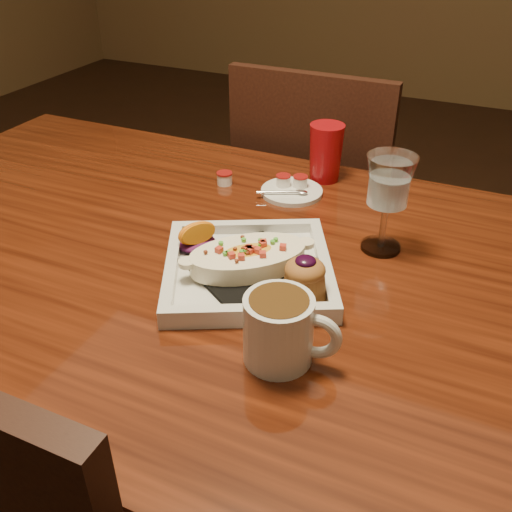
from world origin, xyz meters
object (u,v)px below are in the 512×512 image
at_px(table, 207,299).
at_px(chair_far, 318,216).
at_px(red_tumbler, 326,153).
at_px(goblet, 389,187).
at_px(plate, 254,266).
at_px(saucer, 291,189).
at_px(coffee_mug, 281,328).

relative_size(table, chair_far, 1.61).
bearing_deg(table, red_tumbler, 76.39).
relative_size(table, goblet, 8.82).
height_order(table, plate, plate).
distance_m(goblet, red_tumbler, 0.29).
bearing_deg(plate, red_tumbler, 65.91).
distance_m(table, chair_far, 0.65).
bearing_deg(goblet, plate, -132.89).
relative_size(saucer, red_tumbler, 1.04).
xyz_separation_m(chair_far, plate, (0.11, -0.66, 0.27)).
relative_size(table, red_tumbler, 12.46).
distance_m(plate, red_tumbler, 0.40).
xyz_separation_m(table, saucer, (0.05, 0.27, 0.11)).
distance_m(table, goblet, 0.37).
distance_m(table, plate, 0.17).
xyz_separation_m(coffee_mug, goblet, (0.05, 0.32, 0.07)).
xyz_separation_m(plate, coffee_mug, (0.11, -0.15, 0.03)).
bearing_deg(saucer, table, -100.05).
relative_size(goblet, saucer, 1.36).
relative_size(plate, saucer, 2.79).
relative_size(plate, coffee_mug, 2.73).
height_order(table, saucer, saucer).
xyz_separation_m(chair_far, goblet, (0.27, -0.49, 0.36)).
relative_size(table, saucer, 11.97).
distance_m(goblet, saucer, 0.28).
xyz_separation_m(plate, saucer, (-0.06, 0.31, -0.02)).
bearing_deg(goblet, red_tumbler, 128.35).
xyz_separation_m(plate, red_tumbler, (-0.02, 0.40, 0.04)).
relative_size(chair_far, red_tumbler, 7.73).
distance_m(chair_far, saucer, 0.44).
distance_m(table, red_tumbler, 0.41).
distance_m(coffee_mug, red_tumbler, 0.57).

